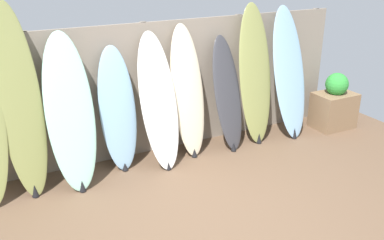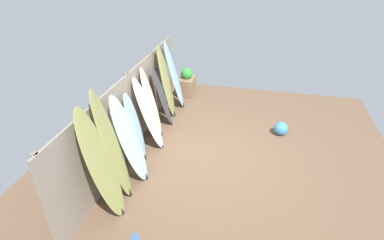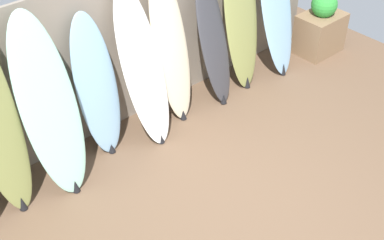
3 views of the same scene
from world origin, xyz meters
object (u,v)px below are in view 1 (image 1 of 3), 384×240
(surfboard_skyblue_3, at_px, (118,110))
(planter_box, at_px, (334,105))
(surfboard_olive_1, at_px, (20,104))
(surfboard_white_4, at_px, (159,102))
(surfboard_skyblue_8, at_px, (289,74))
(surfboard_charcoal_6, at_px, (228,94))
(surfboard_olive_7, at_px, (255,76))
(surfboard_seafoam_2, at_px, (70,113))
(surfboard_cream_5, at_px, (188,92))

(surfboard_skyblue_3, height_order, planter_box, surfboard_skyblue_3)
(surfboard_olive_1, xyz_separation_m, planter_box, (4.56, -0.19, -0.70))
(surfboard_white_4, height_order, planter_box, surfboard_white_4)
(planter_box, bearing_deg, surfboard_skyblue_8, 170.13)
(surfboard_charcoal_6, bearing_deg, surfboard_olive_7, 3.86)
(surfboard_white_4, bearing_deg, surfboard_skyblue_8, 0.10)
(surfboard_skyblue_3, height_order, surfboard_white_4, surfboard_white_4)
(surfboard_olive_1, relative_size, planter_box, 2.46)
(surfboard_skyblue_8, bearing_deg, surfboard_skyblue_3, 177.41)
(surfboard_seafoam_2, distance_m, planter_box, 4.09)
(surfboard_seafoam_2, distance_m, surfboard_cream_5, 1.59)
(surfboard_skyblue_3, xyz_separation_m, planter_box, (3.44, -0.26, -0.41))
(surfboard_olive_7, bearing_deg, surfboard_olive_1, -179.80)
(surfboard_skyblue_3, relative_size, surfboard_olive_7, 0.80)
(surfboard_skyblue_3, bearing_deg, surfboard_olive_7, -1.78)
(surfboard_charcoal_6, bearing_deg, planter_box, -5.11)
(surfboard_cream_5, bearing_deg, surfboard_olive_1, -178.45)
(surfboard_cream_5, relative_size, surfboard_olive_7, 0.89)
(surfboard_cream_5, distance_m, planter_box, 2.53)
(surfboard_skyblue_3, height_order, surfboard_skyblue_8, surfboard_skyblue_8)
(planter_box, bearing_deg, surfboard_olive_1, 177.62)
(surfboard_white_4, bearing_deg, surfboard_seafoam_2, -178.36)
(surfboard_skyblue_8, distance_m, planter_box, 1.03)
(surfboard_cream_5, distance_m, surfboard_olive_7, 1.06)
(surfboard_skyblue_3, distance_m, planter_box, 3.47)
(planter_box, bearing_deg, surfboard_skyblue_3, 175.62)
(surfboard_cream_5, height_order, surfboard_skyblue_8, surfboard_skyblue_8)
(surfboard_olive_1, xyz_separation_m, surfboard_olive_7, (3.15, 0.01, -0.09))
(surfboard_seafoam_2, relative_size, surfboard_skyblue_3, 1.15)
(surfboard_cream_5, height_order, surfboard_olive_7, surfboard_olive_7)
(surfboard_olive_1, distance_m, surfboard_white_4, 1.65)
(surfboard_skyblue_3, xyz_separation_m, surfboard_cream_5, (0.98, -0.02, 0.10))
(surfboard_cream_5, height_order, surfboard_charcoal_6, surfboard_cream_5)
(surfboard_charcoal_6, xyz_separation_m, planter_box, (1.88, -0.17, -0.41))
(surfboard_cream_5, relative_size, surfboard_charcoal_6, 1.12)
(surfboard_seafoam_2, relative_size, surfboard_olive_7, 0.92)
(surfboard_cream_5, xyz_separation_m, planter_box, (2.46, -0.25, -0.51))
(surfboard_olive_1, distance_m, surfboard_cream_5, 2.11)
(surfboard_skyblue_8, height_order, planter_box, surfboard_skyblue_8)
(surfboard_charcoal_6, distance_m, surfboard_olive_7, 0.51)
(surfboard_olive_1, xyz_separation_m, surfboard_cream_5, (2.10, 0.06, -0.20))
(surfboard_seafoam_2, xyz_separation_m, planter_box, (4.05, -0.11, -0.53))
(surfboard_olive_1, relative_size, surfboard_white_4, 1.27)
(surfboard_olive_1, distance_m, surfboard_olive_7, 3.15)
(surfboard_charcoal_6, relative_size, planter_box, 1.79)
(surfboard_charcoal_6, bearing_deg, surfboard_olive_1, 179.55)
(surfboard_white_4, relative_size, surfboard_olive_7, 0.86)
(surfboard_olive_1, xyz_separation_m, surfboard_skyblue_3, (1.13, 0.07, -0.29))
(surfboard_olive_7, distance_m, planter_box, 1.55)
(surfboard_skyblue_3, height_order, surfboard_cream_5, surfboard_cream_5)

